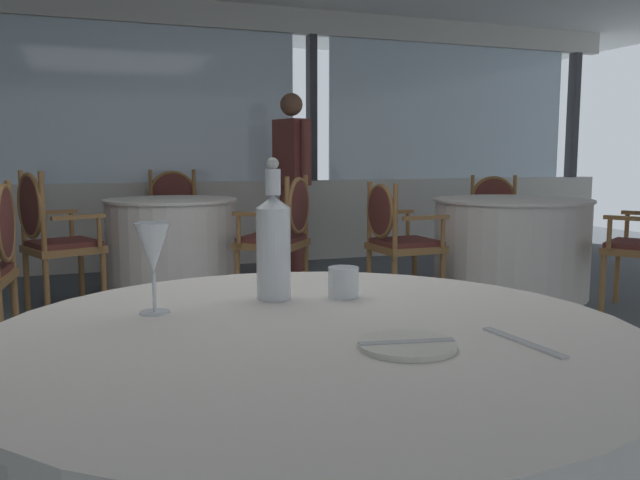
% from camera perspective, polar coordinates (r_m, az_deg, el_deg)
% --- Properties ---
extents(ground_plane, '(14.17, 14.17, 0.00)m').
position_cam_1_polar(ground_plane, '(3.02, -6.75, -14.17)').
color(ground_plane, '#4C5156').
extents(window_wall_far, '(10.90, 0.14, 2.61)m').
position_cam_1_polar(window_wall_far, '(6.64, -14.91, 6.54)').
color(window_wall_far, beige).
rests_on(window_wall_far, ground_plane).
extents(side_plate, '(0.17, 0.17, 0.01)m').
position_cam_1_polar(side_plate, '(1.16, 7.54, -9.04)').
color(side_plate, silver).
rests_on(side_plate, foreground_table).
extents(butter_knife, '(0.17, 0.05, 0.00)m').
position_cam_1_polar(butter_knife, '(1.16, 7.55, -8.80)').
color(butter_knife, silver).
rests_on(butter_knife, foreground_table).
extents(dinner_fork, '(0.03, 0.21, 0.00)m').
position_cam_1_polar(dinner_fork, '(1.24, 17.23, -8.47)').
color(dinner_fork, silver).
rests_on(dinner_fork, foreground_table).
extents(water_bottle, '(0.08, 0.08, 0.33)m').
position_cam_1_polar(water_bottle, '(1.53, -4.08, -0.27)').
color(water_bottle, white).
rests_on(water_bottle, foreground_table).
extents(wine_glass, '(0.08, 0.08, 0.19)m').
position_cam_1_polar(wine_glass, '(1.42, -14.34, -0.81)').
color(wine_glass, white).
rests_on(wine_glass, foreground_table).
extents(water_tumbler, '(0.07, 0.07, 0.07)m').
position_cam_1_polar(water_tumbler, '(1.56, 2.05, -3.66)').
color(water_tumbler, white).
rests_on(water_tumbler, foreground_table).
extents(background_table_0, '(1.24, 1.24, 0.77)m').
position_cam_1_polar(background_table_0, '(5.45, 16.24, -0.57)').
color(background_table_0, white).
rests_on(background_table_0, ground_plane).
extents(dining_chair_0_0, '(0.48, 0.55, 0.92)m').
position_cam_1_polar(dining_chair_0_0, '(4.86, 6.61, 0.56)').
color(dining_chair_0_0, olive).
rests_on(dining_chair_0_0, ground_plane).
extents(dining_chair_0_2, '(0.65, 0.62, 0.92)m').
position_cam_1_polar(dining_chair_0_2, '(6.47, 14.92, 2.00)').
color(dining_chair_0_2, olive).
rests_on(dining_chair_0_2, ground_plane).
extents(background_table_2, '(1.05, 1.05, 0.77)m').
position_cam_1_polar(background_table_2, '(5.37, -12.73, -0.58)').
color(background_table_2, white).
rests_on(background_table_2, ground_plane).
extents(dining_chair_2_0, '(0.60, 0.63, 1.01)m').
position_cam_1_polar(dining_chair_2_0, '(4.96, -22.49, 0.75)').
color(dining_chair_2_0, olive).
rests_on(dining_chair_2_0, ground_plane).
extents(dining_chair_2_1, '(0.65, 0.66, 0.96)m').
position_cam_1_polar(dining_chair_2_1, '(4.93, -3.25, 1.00)').
color(dining_chair_2_1, olive).
rests_on(dining_chair_2_1, ground_plane).
extents(dining_chair_2_2, '(0.58, 0.53, 0.98)m').
position_cam_1_polar(dining_chair_2_2, '(6.30, -12.66, 2.21)').
color(dining_chair_2_2, olive).
rests_on(dining_chair_2_2, ground_plane).
extents(diner_person_0, '(0.30, 0.51, 1.70)m').
position_cam_1_polar(diner_person_0, '(6.31, -2.48, 6.07)').
color(diner_person_0, brown).
rests_on(diner_person_0, ground_plane).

